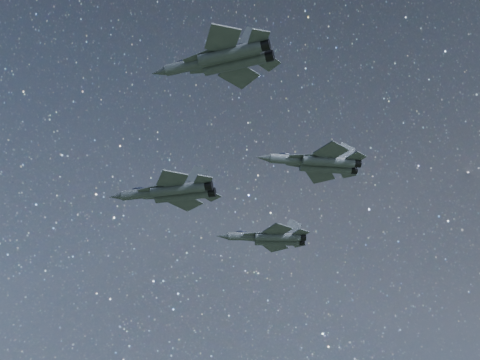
# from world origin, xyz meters

# --- Properties ---
(jet_lead) EXTENTS (19.95, 14.21, 5.09)m
(jet_lead) POSITION_xyz_m (-12.74, 5.70, 154.41)
(jet_lead) COLOR #383E46
(jet_left) EXTENTS (17.65, 12.00, 4.44)m
(jet_left) POSITION_xyz_m (1.79, 20.82, 151.21)
(jet_left) COLOR #383E46
(jet_right) EXTENTS (16.52, 11.63, 4.18)m
(jet_right) POSITION_xyz_m (4.15, -24.53, 153.46)
(jet_right) COLOR #383E46
(jet_slot) EXTENTS (17.33, 11.56, 4.40)m
(jet_slot) POSITION_xyz_m (13.09, 1.87, 154.14)
(jet_slot) COLOR #383E46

